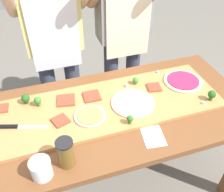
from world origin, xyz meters
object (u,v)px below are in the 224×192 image
at_px(recipe_note, 153,136).
at_px(pizza_slice_center, 60,120).
at_px(broccoli_floret_back_right, 38,101).
at_px(broccoli_floret_back_mid, 212,95).
at_px(cook_left, 54,36).
at_px(pizza_slice_near_left, 154,87).
at_px(cheese_crumble_b, 158,72).
at_px(cheese_crumble_c, 65,138).
at_px(sauce_jar, 66,153).
at_px(prep_table, 117,122).
at_px(pizza_slice_near_right, 1,108).
at_px(broccoli_floret_center_left, 26,99).
at_px(cheese_crumble_a, 127,85).
at_px(cook_right, 124,26).
at_px(pizza_whole_beet_magenta, 183,81).
at_px(chefs_knife, 16,127).
at_px(pizza_whole_cheese_artichoke, 133,102).
at_px(pizza_whole_pesto_green, 90,116).
at_px(pizza_slice_far_left, 66,100).
at_px(cheese_crumble_d, 204,103).
at_px(flour_cup, 41,169).
at_px(broccoli_floret_center_right, 136,80).
at_px(broccoli_floret_front_mid, 130,119).
at_px(pizza_slice_far_right, 92,96).

bearing_deg(recipe_note, pizza_slice_center, 151.57).
relative_size(broccoli_floret_back_right, broccoli_floret_back_mid, 0.93).
bearing_deg(cook_left, pizza_slice_near_left, -45.89).
xyz_separation_m(cheese_crumble_b, cheese_crumble_c, (-0.73, -0.40, 0.00)).
height_order(sauce_jar, cook_left, cook_left).
xyz_separation_m(prep_table, pizza_slice_near_right, (-0.66, 0.20, 0.13)).
height_order(broccoli_floret_center_left, cheese_crumble_a, broccoli_floret_center_left).
bearing_deg(cook_right, recipe_note, -99.85).
distance_m(pizza_whole_beet_magenta, cheese_crumble_a, 0.39).
xyz_separation_m(pizza_slice_center, cheese_crumble_b, (0.73, 0.26, 0.00)).
bearing_deg(sauce_jar, pizza_slice_near_left, 30.76).
height_order(chefs_knife, pizza_slice_center, chefs_knife).
relative_size(pizza_whole_cheese_artichoke, pizza_slice_center, 3.16).
xyz_separation_m(pizza_slice_near_right, broccoli_floret_back_mid, (1.23, -0.31, 0.04)).
xyz_separation_m(pizza_whole_pesto_green, pizza_slice_far_left, (-0.11, 0.18, -0.00)).
xyz_separation_m(pizza_slice_near_left, broccoli_floret_back_mid, (0.28, -0.22, 0.04)).
relative_size(pizza_slice_near_left, cook_left, 0.05).
xyz_separation_m(chefs_knife, broccoli_floret_center_left, (0.07, 0.19, 0.03)).
bearing_deg(recipe_note, pizza_whole_cheese_artichoke, 93.53).
bearing_deg(cheese_crumble_b, recipe_note, -118.03).
distance_m(pizza_slice_near_left, pizza_slice_near_right, 0.96).
bearing_deg(pizza_whole_pesto_green, broccoli_floret_back_mid, -6.93).
bearing_deg(sauce_jar, cheese_crumble_d, 9.69).
bearing_deg(flour_cup, recipe_note, 4.89).
bearing_deg(pizza_slice_near_left, broccoli_floret_back_mid, -37.76).
bearing_deg(cheese_crumble_d, pizza_slice_far_left, 160.05).
bearing_deg(pizza_whole_beet_magenta, broccoli_floret_center_right, 166.18).
bearing_deg(pizza_whole_beet_magenta, pizza_slice_center, -172.47).
bearing_deg(chefs_knife, broccoli_floret_front_mid, -15.24).
bearing_deg(cook_right, prep_table, -112.89).
height_order(broccoli_floret_back_mid, cheese_crumble_c, broccoli_floret_back_mid).
xyz_separation_m(pizza_slice_near_left, cheese_crumble_d, (0.22, -0.24, 0.00)).
bearing_deg(broccoli_floret_center_right, prep_table, -137.20).
bearing_deg(cook_left, pizza_slice_center, -97.15).
bearing_deg(pizza_whole_pesto_green, pizza_whole_beet_magenta, 10.60).
distance_m(pizza_slice_near_right, flour_cup, 0.54).
distance_m(pizza_slice_far_left, cheese_crumble_a, 0.41).
bearing_deg(broccoli_floret_center_right, recipe_note, -99.33).
relative_size(pizza_whole_cheese_artichoke, cheese_crumble_a, 15.26).
distance_m(pizza_slice_far_left, broccoli_floret_back_mid, 0.89).
relative_size(pizza_slice_center, broccoli_floret_back_right, 1.30).
xyz_separation_m(prep_table, pizza_slice_far_left, (-0.28, 0.15, 0.13)).
height_order(pizza_slice_center, cheese_crumble_b, cheese_crumble_b).
bearing_deg(pizza_slice_far_right, pizza_whole_cheese_artichoke, -31.40).
distance_m(pizza_slice_center, broccoli_floret_back_mid, 0.92).
bearing_deg(pizza_slice_far_right, flour_cup, -128.42).
xyz_separation_m(pizza_slice_far_left, sauce_jar, (-0.07, -0.44, 0.05)).
relative_size(pizza_slice_far_left, broccoli_floret_front_mid, 1.86).
bearing_deg(pizza_slice_near_left, recipe_note, -115.35).
distance_m(pizza_whole_cheese_artichoke, cheese_crumble_d, 0.43).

